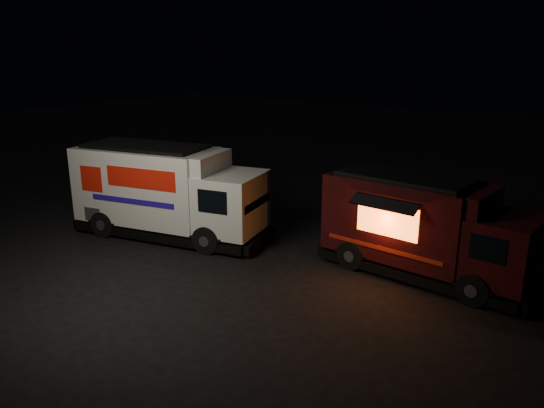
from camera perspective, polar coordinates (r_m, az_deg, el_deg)
The scene contains 3 objects.
ground at distance 15.16m, azimuth -4.79°, elevation -6.04°, with size 80.00×80.00×0.00m, color black.
white_truck at distance 16.94m, azimuth -10.88°, elevation 1.30°, with size 6.35×2.17×2.88m, color silver, non-canonical shape.
red_truck at distance 14.30m, azimuth 16.45°, elevation -2.50°, with size 5.62×2.07×2.62m, color #370A11, non-canonical shape.
Camera 1 is at (9.16, -10.60, 5.81)m, focal length 35.00 mm.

